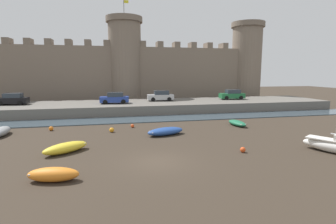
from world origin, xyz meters
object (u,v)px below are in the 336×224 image
(mooring_buoy_near_shore, at_px, (112,130))
(car_quay_west, at_px, (161,96))
(rowboat_foreground_left, at_px, (53,174))
(rowboat_near_channel_right, at_px, (165,131))
(rowboat_midflat_centre, at_px, (237,123))
(car_quay_east, at_px, (232,95))
(mooring_buoy_mid_mud, at_px, (132,126))
(car_quay_centre_west, at_px, (115,98))
(car_quay_centre_east, at_px, (12,99))
(rowboat_midflat_right, at_px, (1,131))
(rowboat_midflat_left, at_px, (66,148))
(mooring_buoy_near_channel, at_px, (51,129))
(mooring_buoy_off_centre, at_px, (243,150))

(mooring_buoy_near_shore, bearing_deg, car_quay_west, 61.93)
(rowboat_foreground_left, relative_size, rowboat_near_channel_right, 0.74)
(rowboat_near_channel_right, bearing_deg, rowboat_midflat_centre, 16.41)
(car_quay_east, bearing_deg, rowboat_foreground_left, -131.99)
(rowboat_near_channel_right, distance_m, rowboat_midflat_centre, 9.13)
(mooring_buoy_mid_mud, relative_size, car_quay_centre_west, 0.09)
(car_quay_centre_east, bearing_deg, car_quay_centre_west, -6.28)
(rowboat_midflat_right, bearing_deg, rowboat_midflat_left, -45.36)
(car_quay_centre_east, bearing_deg, car_quay_east, 0.32)
(rowboat_midflat_centre, bearing_deg, car_quay_east, 66.15)
(car_quay_west, bearing_deg, car_quay_centre_east, -178.85)
(rowboat_foreground_left, xyz_separation_m, mooring_buoy_near_channel, (-2.83, 13.47, -0.18))
(rowboat_midflat_left, relative_size, mooring_buoy_off_centre, 8.58)
(rowboat_midflat_right, bearing_deg, mooring_buoy_near_shore, -4.65)
(rowboat_midflat_centre, xyz_separation_m, car_quay_centre_east, (-27.20, 13.96, 1.87))
(mooring_buoy_off_centre, relative_size, mooring_buoy_near_shore, 0.86)
(car_quay_centre_east, relative_size, car_quay_centre_west, 1.00)
(rowboat_near_channel_right, distance_m, rowboat_midflat_left, 9.22)
(rowboat_midflat_right, relative_size, mooring_buoy_off_centre, 8.24)
(rowboat_midflat_centre, distance_m, car_quay_west, 15.68)
(rowboat_midflat_left, distance_m, car_quay_west, 23.68)
(rowboat_foreground_left, height_order, car_quay_centre_east, car_quay_centre_east)
(rowboat_near_channel_right, height_order, car_quay_east, car_quay_east)
(rowboat_foreground_left, bearing_deg, mooring_buoy_near_channel, 101.85)
(car_quay_centre_east, distance_m, car_quay_centre_west, 14.11)
(mooring_buoy_near_shore, distance_m, car_quay_east, 24.76)
(mooring_buoy_off_centre, xyz_separation_m, car_quay_west, (-1.70, 23.55, 1.97))
(mooring_buoy_near_channel, height_order, mooring_buoy_off_centre, mooring_buoy_near_channel)
(mooring_buoy_near_channel, bearing_deg, car_quay_centre_west, 57.96)
(mooring_buoy_off_centre, distance_m, car_quay_centre_west, 23.44)
(car_quay_centre_east, bearing_deg, rowboat_midflat_centre, -27.18)
(mooring_buoy_near_channel, distance_m, mooring_buoy_near_shore, 6.41)
(rowboat_near_channel_right, xyz_separation_m, mooring_buoy_near_shore, (-5.00, 2.29, -0.14))
(rowboat_near_channel_right, height_order, mooring_buoy_off_centre, rowboat_near_channel_right)
(rowboat_midflat_centre, bearing_deg, car_quay_centre_west, 136.68)
(mooring_buoy_mid_mud, bearing_deg, rowboat_midflat_right, -175.75)
(rowboat_midflat_centre, distance_m, mooring_buoy_near_shore, 13.76)
(car_quay_centre_west, height_order, car_quay_west, same)
(rowboat_midflat_centre, distance_m, mooring_buoy_off_centre, 10.09)
(rowboat_midflat_left, distance_m, car_quay_centre_east, 22.76)
(rowboat_foreground_left, relative_size, mooring_buoy_near_channel, 6.59)
(rowboat_foreground_left, bearing_deg, car_quay_centre_east, 111.70)
(car_quay_centre_west, bearing_deg, mooring_buoy_mid_mud, -81.60)
(rowboat_near_channel_right, relative_size, car_quay_centre_east, 0.95)
(rowboat_midflat_left, xyz_separation_m, mooring_buoy_near_shore, (3.39, 6.10, -0.16))
(rowboat_midflat_centre, distance_m, mooring_buoy_near_channel, 19.90)
(car_quay_centre_east, xyz_separation_m, car_quay_centre_west, (14.03, -1.54, 0.00))
(mooring_buoy_off_centre, height_order, car_quay_east, car_quay_east)
(rowboat_midflat_right, xyz_separation_m, car_quay_west, (18.06, 13.84, 1.77))
(rowboat_foreground_left, height_order, rowboat_midflat_right, rowboat_midflat_right)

